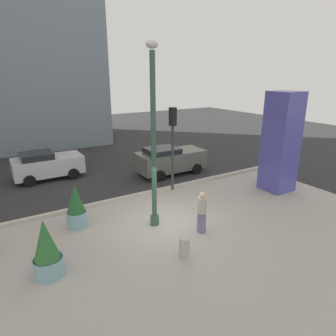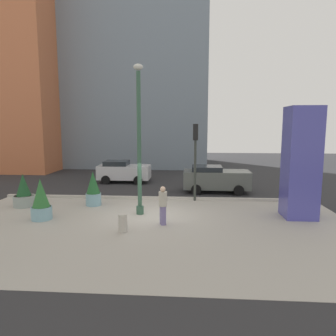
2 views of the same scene
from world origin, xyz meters
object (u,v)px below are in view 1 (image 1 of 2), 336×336
(traffic_light_corner, at_px, (173,136))
(car_far_lane, at_px, (47,165))
(lamp_post, at_px, (154,143))
(art_pillar_blue, at_px, (281,143))
(concrete_bollard, at_px, (184,248))
(potted_plant_curbside, at_px, (47,251))
(potted_plant_near_right, at_px, (76,207))
(car_curb_east, at_px, (170,160))
(pedestrian_crossing, at_px, (202,210))

(traffic_light_corner, bearing_deg, car_far_lane, 134.32)
(lamp_post, distance_m, art_pillar_blue, 7.52)
(art_pillar_blue, xyz_separation_m, concrete_bollard, (-7.75, -2.61, -2.19))
(potted_plant_curbside, distance_m, concrete_bollard, 4.33)
(potted_plant_near_right, bearing_deg, lamp_post, -28.08)
(concrete_bollard, xyz_separation_m, car_far_lane, (-2.30, 10.86, 0.46))
(car_far_lane, bearing_deg, art_pillar_blue, -39.37)
(traffic_light_corner, bearing_deg, concrete_bollard, -118.62)
(lamp_post, height_order, car_curb_east, lamp_post)
(lamp_post, relative_size, car_curb_east, 1.66)
(lamp_post, height_order, art_pillar_blue, lamp_post)
(lamp_post, bearing_deg, art_pillar_blue, 0.36)
(art_pillar_blue, bearing_deg, lamp_post, -179.64)
(potted_plant_curbside, height_order, concrete_bollard, potted_plant_curbside)
(art_pillar_blue, bearing_deg, potted_plant_near_right, 172.07)
(potted_plant_curbside, distance_m, car_curb_east, 10.59)
(lamp_post, relative_size, traffic_light_corner, 1.62)
(concrete_bollard, distance_m, car_far_lane, 11.11)
(concrete_bollard, height_order, car_curb_east, car_curb_east)
(concrete_bollard, bearing_deg, traffic_light_corner, 61.38)
(car_far_lane, bearing_deg, car_curb_east, -24.23)
(potted_plant_curbside, height_order, car_curb_east, potted_plant_curbside)
(potted_plant_near_right, relative_size, pedestrian_crossing, 1.09)
(traffic_light_corner, bearing_deg, potted_plant_curbside, -150.20)
(pedestrian_crossing, bearing_deg, lamp_post, 129.43)
(potted_plant_curbside, bearing_deg, concrete_bollard, -19.24)
(car_curb_east, relative_size, pedestrian_crossing, 2.50)
(car_far_lane, height_order, pedestrian_crossing, pedestrian_crossing)
(traffic_light_corner, bearing_deg, lamp_post, -132.95)
(car_far_lane, xyz_separation_m, car_curb_east, (6.65, -2.99, 0.04))
(art_pillar_blue, distance_m, traffic_light_corner, 5.57)
(art_pillar_blue, distance_m, concrete_bollard, 8.46)
(potted_plant_near_right, distance_m, car_curb_east, 7.82)
(potted_plant_near_right, xyz_separation_m, pedestrian_crossing, (4.00, -2.98, 0.08))
(lamp_post, bearing_deg, potted_plant_curbside, -165.30)
(potted_plant_near_right, relative_size, concrete_bollard, 2.45)
(art_pillar_blue, relative_size, traffic_light_corner, 1.18)
(concrete_bollard, height_order, traffic_light_corner, traffic_light_corner)
(lamp_post, xyz_separation_m, art_pillar_blue, (7.46, 0.05, -0.87))
(pedestrian_crossing, bearing_deg, car_far_lane, 111.34)
(concrete_bollard, bearing_deg, pedestrian_crossing, 34.47)
(lamp_post, height_order, potted_plant_curbside, lamp_post)
(car_far_lane, bearing_deg, concrete_bollard, -78.01)
(lamp_post, distance_m, potted_plant_near_right, 4.04)
(art_pillar_blue, xyz_separation_m, car_curb_east, (-3.40, 5.26, -1.69))
(art_pillar_blue, height_order, potted_plant_curbside, art_pillar_blue)
(potted_plant_near_right, height_order, pedestrian_crossing, potted_plant_near_right)
(car_far_lane, relative_size, car_curb_east, 0.91)
(potted_plant_curbside, relative_size, car_curb_east, 0.45)
(potted_plant_near_right, distance_m, concrete_bollard, 4.75)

